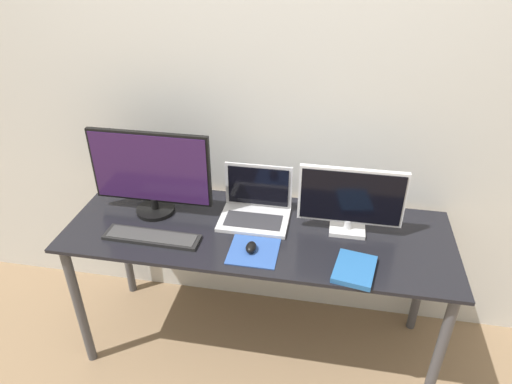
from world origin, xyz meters
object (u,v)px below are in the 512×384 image
object	(u,v)px
book	(355,269)
laptop	(256,206)
monitor_right	(351,200)
keyboard	(152,237)
monitor_left	(151,172)
mouse	(250,247)

from	to	relation	value
book	laptop	bearing A→B (deg)	145.34
monitor_right	keyboard	distance (m)	0.94
monitor_left	laptop	distance (m)	0.54
monitor_left	monitor_right	size ratio (longest dim) A/B	1.24
mouse	book	size ratio (longest dim) A/B	0.32
mouse	book	world-z (taller)	mouse
monitor_left	mouse	distance (m)	0.62
monitor_right	laptop	bearing A→B (deg)	173.98
mouse	keyboard	bearing A→B (deg)	178.70
monitor_right	mouse	size ratio (longest dim) A/B	6.43
monitor_right	mouse	world-z (taller)	monitor_right
monitor_left	mouse	world-z (taller)	monitor_left
monitor_right	keyboard	xyz separation A→B (m)	(-0.90, -0.22, -0.17)
monitor_right	book	xyz separation A→B (m)	(0.03, -0.29, -0.17)
monitor_right	mouse	xyz separation A→B (m)	(-0.43, -0.23, -0.15)
monitor_left	book	xyz separation A→B (m)	(1.00, -0.29, -0.21)
monitor_left	book	distance (m)	1.06
keyboard	laptop	bearing A→B (deg)	31.48
monitor_left	keyboard	size ratio (longest dim) A/B	1.31
laptop	mouse	distance (m)	0.29
monitor_left	keyboard	xyz separation A→B (m)	(0.07, -0.22, -0.22)
keyboard	book	world-z (taller)	book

